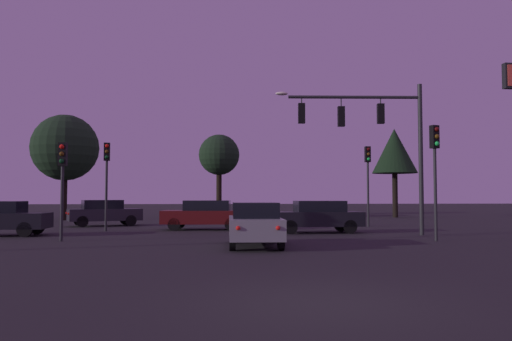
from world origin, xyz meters
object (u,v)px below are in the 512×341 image
Objects in this scene: traffic_light_median at (435,159)px; car_parked_lot at (205,214)px; traffic_signal_mast_arm at (374,129)px; car_crossing_right at (317,216)px; traffic_light_corner_left at (62,171)px; traffic_light_corner_right at (368,170)px; car_nearside_lane at (255,224)px; tree_center_horizon at (219,155)px; traffic_light_far_side at (107,168)px; tree_behind_sign at (65,148)px; car_far_lane at (104,212)px; tree_left_far at (394,151)px.

car_parked_lot is (-8.94, 7.62, -2.39)m from traffic_light_median.
car_crossing_right is at bearing 140.34° from traffic_signal_mast_arm.
traffic_light_median is (14.42, -1.31, 0.46)m from traffic_light_corner_left.
traffic_signal_mast_arm reaches higher than traffic_light_corner_right.
car_crossing_right is (-2.21, 1.83, -3.96)m from traffic_signal_mast_arm.
traffic_signal_mast_arm is 1.65× the size of car_nearside_lane.
traffic_light_corner_left is at bearing -104.50° from tree_center_horizon.
tree_behind_sign reaches higher than traffic_light_far_side.
tree_center_horizon is at bearing 86.62° from car_parked_lot.
traffic_light_corner_left is at bearing -95.77° from traffic_light_far_side.
traffic_light_corner_left is 0.52× the size of tree_center_horizon.
traffic_light_corner_left reaches higher than car_crossing_right.
car_crossing_right is 0.98× the size of car_far_lane.
car_crossing_right is at bearing -121.45° from tree_left_far.
traffic_light_corner_left is 14.48m from traffic_light_median.
car_crossing_right is (-3.59, 4.94, -2.39)m from traffic_light_median.
traffic_light_median reaches higher than car_parked_lot.
traffic_light_corner_left is 0.52× the size of tree_left_far.
tree_left_far is (6.59, 21.60, 2.27)m from traffic_light_median.
car_far_lane is at bearing -114.69° from tree_center_horizon.
traffic_light_median is 0.61× the size of tree_left_far.
car_far_lane is 24.13m from tree_left_far.
car_far_lane is at bearing 92.41° from traffic_light_corner_left.
tree_center_horizon is at bearing 106.16° from traffic_light_median.
traffic_signal_mast_arm is 23.98m from tree_behind_sign.
car_far_lane is at bearing 142.08° from traffic_light_median.
traffic_light_corner_left is 16.73m from traffic_light_corner_right.
car_crossing_right is at bearing -26.61° from car_parked_lot.
car_nearside_lane is 9.21m from car_parked_lot.
car_crossing_right is at bearing 18.55° from traffic_light_corner_left.
traffic_light_corner_right is 21.99m from tree_behind_sign.
tree_left_far is at bearing 44.00° from traffic_light_corner_left.
tree_center_horizon is at bearing 105.07° from traffic_signal_mast_arm.
traffic_signal_mast_arm is 3.76m from traffic_light_median.
car_crossing_right is 0.59× the size of tree_center_horizon.
traffic_light_median reaches higher than car_crossing_right.
traffic_light_corner_right is 1.01× the size of car_parked_lot.
traffic_light_far_side is 0.60× the size of tree_center_horizon.
tree_center_horizon is at bearing 91.24° from car_nearside_lane.
traffic_signal_mast_arm is 1.56× the size of car_crossing_right.
tree_left_far is (20.44, 14.64, 2.32)m from traffic_light_far_side.
car_parked_lot is (-9.24, -1.61, -2.44)m from traffic_light_corner_right.
traffic_signal_mast_arm is 1.78× the size of traffic_light_corner_left.
tree_left_far is at bearing 35.61° from traffic_light_far_side.
car_far_lane is 0.61× the size of tree_left_far.
tree_left_far is (21.01, 20.29, 2.73)m from traffic_light_corner_left.
traffic_light_far_side is 0.99× the size of car_far_lane.
traffic_signal_mast_arm is at bearing -32.13° from car_far_lane.
traffic_light_corner_left is 26.58m from tree_center_horizon.
traffic_light_corner_right reaches higher than traffic_light_median.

